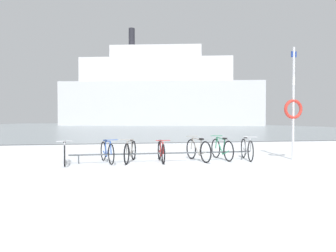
{
  "coord_description": "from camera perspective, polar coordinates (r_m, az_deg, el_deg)",
  "views": [
    {
      "loc": [
        -1.85,
        -7.11,
        1.39
      ],
      "look_at": [
        0.18,
        4.18,
        1.15
      ],
      "focal_mm": 30.85,
      "sensor_mm": 36.0,
      "label": 1
    }
  ],
  "objects": [
    {
      "name": "ground",
      "position": [
        61.05,
        -8.46,
        -0.15
      ],
      "size": [
        80.0,
        132.0,
        0.08
      ],
      "color": "silver"
    },
    {
      "name": "bike_rack",
      "position": [
        9.64,
        -0.74,
        -5.44
      ],
      "size": [
        6.11,
        0.06,
        0.31
      ],
      "color": "#4C5156",
      "rests_on": "ground"
    },
    {
      "name": "bicycle_0",
      "position": [
        9.62,
        -19.75,
        -5.09
      ],
      "size": [
        0.46,
        1.59,
        0.76
      ],
      "color": "black",
      "rests_on": "ground"
    },
    {
      "name": "bicycle_1",
      "position": [
        9.61,
        -11.95,
        -5.0
      ],
      "size": [
        0.59,
        1.59,
        0.78
      ],
      "color": "black",
      "rests_on": "ground"
    },
    {
      "name": "bicycle_2",
      "position": [
        9.59,
        -7.46,
        -5.0
      ],
      "size": [
        0.59,
        1.65,
        0.78
      ],
      "color": "black",
      "rests_on": "ground"
    },
    {
      "name": "bicycle_3",
      "position": [
        9.59,
        -1.36,
        -5.08
      ],
      "size": [
        0.46,
        1.6,
        0.75
      ],
      "color": "black",
      "rests_on": "ground"
    },
    {
      "name": "bicycle_4",
      "position": [
        9.85,
        5.95,
        -4.71
      ],
      "size": [
        0.53,
        1.7,
        0.83
      ],
      "color": "black",
      "rests_on": "ground"
    },
    {
      "name": "bicycle_5",
      "position": [
        10.29,
        10.58,
        -4.47
      ],
      "size": [
        0.46,
        1.68,
        0.82
      ],
      "color": "black",
      "rests_on": "ground"
    },
    {
      "name": "bicycle_6",
      "position": [
        10.47,
        15.31,
        -4.37
      ],
      "size": [
        0.51,
        1.7,
        0.83
      ],
      "color": "black",
      "rests_on": "ground"
    },
    {
      "name": "rescue_post",
      "position": [
        11.0,
        23.52,
        3.69
      ],
      "size": [
        0.69,
        0.11,
        3.92
      ],
      "color": "silver",
      "rests_on": "ground"
    },
    {
      "name": "ferry_ship",
      "position": [
        72.24,
        -1.67,
        6.54
      ],
      "size": [
        49.6,
        19.33,
        24.18
      ],
      "color": "silver",
      "rests_on": "ground"
    }
  ]
}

